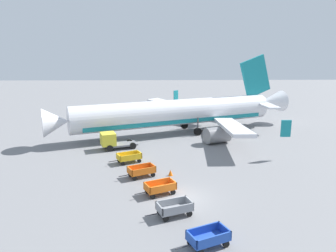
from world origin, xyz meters
The scene contains 9 objects.
ground_plane centered at (0.00, 0.00, 0.00)m, with size 220.00×220.00×0.00m, color slate.
airplane centered at (1.41, 21.71, 3.05)m, with size 36.21×29.51×11.34m.
baggage_cart_nearest centered at (1.10, -6.66, 0.60)m, with size 3.54×2.29×1.07m.
baggage_cart_second_in_row centered at (-0.81, -2.78, 0.60)m, with size 3.58×2.21×1.07m.
baggage_cart_third_in_row centered at (-1.86, 0.87, 0.60)m, with size 3.53×2.32×1.07m.
baggage_cart_fourth_in_row centered at (-3.64, 4.77, 0.60)m, with size 3.52×2.35×1.07m.
baggage_cart_far_end centered at (-5.21, 8.86, 0.60)m, with size 3.52×2.35×1.07m.
service_truck_beside_carts centered at (-7.73, 13.84, 1.10)m, with size 4.76×3.24×2.10m.
traffic_cone_near_plane centered at (-0.84, 5.02, 0.30)m, with size 0.45×0.45×0.59m, color orange.
Camera 1 is at (-1.85, -24.27, 11.83)m, focal length 34.29 mm.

